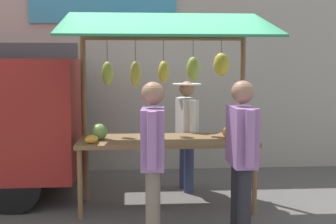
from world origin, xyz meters
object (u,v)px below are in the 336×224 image
(vendor_with_sunhat, at_px, (187,127))
(shopper_in_striped_shirt, at_px, (153,153))
(market_stall, at_px, (166,86))
(shopper_with_shopping_bag, at_px, (242,151))

(vendor_with_sunhat, bearing_deg, shopper_in_striped_shirt, -23.97)
(market_stall, height_order, shopper_in_striped_shirt, market_stall)
(market_stall, distance_m, vendor_with_sunhat, 1.01)
(vendor_with_sunhat, height_order, shopper_in_striped_shirt, shopper_in_striped_shirt)
(vendor_with_sunhat, height_order, shopper_with_shopping_bag, shopper_with_shopping_bag)
(market_stall, relative_size, vendor_with_sunhat, 1.59)
(shopper_with_shopping_bag, bearing_deg, market_stall, 26.06)
(shopper_in_striped_shirt, height_order, shopper_with_shopping_bag, shopper_with_shopping_bag)
(market_stall, relative_size, shopper_in_striped_shirt, 1.51)
(market_stall, xyz_separation_m, vendor_with_sunhat, (-0.35, -0.72, -0.62))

